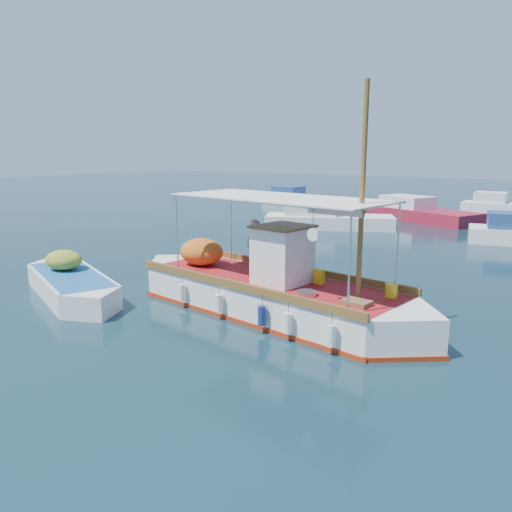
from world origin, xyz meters
The scene contains 7 objects.
ground centered at (0.00, 0.00, 0.00)m, with size 160.00×160.00×0.00m, color black.
fishing_caique centered at (-0.26, -0.16, 0.57)m, with size 10.67×4.04×6.57m.
dinghy centered at (-6.57, -2.37, 0.34)m, with size 6.08×3.50×1.60m.
bg_boat_nw centered at (-6.10, 15.66, 0.49)m, with size 8.06×5.50×1.80m.
bg_boat_n centered at (-2.44, 22.59, 0.49)m, with size 8.57×5.86×1.80m.
bg_boat_far_w centered at (-14.42, 26.55, 0.49)m, with size 6.20×2.80×1.80m.
bg_boat_far_n centered at (1.68, 29.89, 0.49)m, with size 5.65×2.02×1.80m.
Camera 1 is at (7.46, -12.21, 4.70)m, focal length 35.00 mm.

